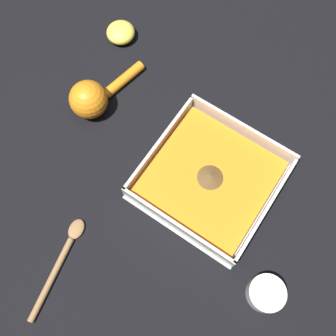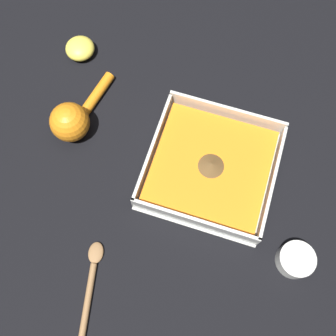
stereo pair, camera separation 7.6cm
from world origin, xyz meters
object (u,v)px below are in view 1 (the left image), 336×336
at_px(square_dish, 211,178).
at_px(spice_bowl, 266,293).
at_px(lemon_squeezer, 92,97).
at_px(lemon_half, 121,33).
at_px(wooden_spoon, 60,262).

distance_m(square_dish, spice_bowl, 0.23).
bearing_deg(lemon_squeezer, lemon_half, -150.31).
height_order(spice_bowl, lemon_half, lemon_half).
relative_size(square_dish, lemon_half, 3.80).
xyz_separation_m(spice_bowl, lemon_half, (-0.54, 0.31, 0.00)).
distance_m(square_dish, lemon_half, 0.39).
bearing_deg(spice_bowl, square_dish, 146.48).
height_order(lemon_squeezer, lemon_half, lemon_squeezer).
relative_size(square_dish, spice_bowl, 3.72).
height_order(spice_bowl, lemon_squeezer, lemon_squeezer).
distance_m(lemon_squeezer, lemon_half, 0.19).
relative_size(spice_bowl, lemon_squeezer, 0.36).
distance_m(lemon_half, wooden_spoon, 0.51).
bearing_deg(square_dish, lemon_squeezer, 178.97).
xyz_separation_m(lemon_half, wooden_spoon, (0.21, -0.47, -0.01)).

